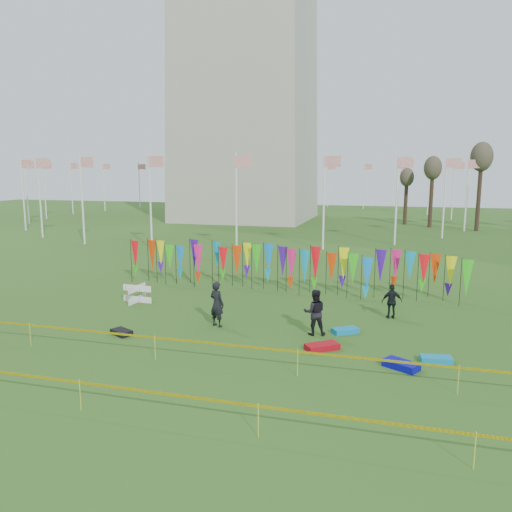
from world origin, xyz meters
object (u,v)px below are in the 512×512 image
(person_mid, at_px, (315,312))
(kite_bag_black, at_px, (122,332))
(box_kite, at_px, (137,294))
(kite_bag_red, at_px, (322,347))
(kite_bag_turquoise, at_px, (345,331))
(kite_bag_teal, at_px, (436,359))
(person_right, at_px, (392,301))
(kite_bag_blue, at_px, (401,365))
(person_left, at_px, (217,304))

(person_mid, height_order, kite_bag_black, person_mid)
(box_kite, xyz_separation_m, kite_bag_red, (9.93, -4.15, -0.34))
(box_kite, height_order, kite_bag_turquoise, box_kite)
(kite_bag_turquoise, relative_size, kite_bag_red, 0.85)
(kite_bag_red, xyz_separation_m, kite_bag_teal, (3.98, -0.12, -0.01))
(person_mid, relative_size, kite_bag_teal, 1.77)
(kite_bag_red, bearing_deg, box_kite, 157.32)
(person_mid, xyz_separation_m, kite_bag_turquoise, (1.19, 0.52, -0.83))
(person_right, bearing_deg, box_kite, -12.31)
(box_kite, xyz_separation_m, kite_bag_blue, (12.74, -5.19, -0.33))
(kite_bag_teal, bearing_deg, person_left, 168.73)
(kite_bag_turquoise, xyz_separation_m, kite_bag_black, (-8.66, -2.69, -0.00))
(kite_bag_blue, distance_m, kite_bag_teal, 1.48)
(person_left, bearing_deg, kite_bag_blue, -177.39)
(person_right, bearing_deg, kite_bag_black, 11.70)
(person_left, relative_size, person_right, 1.25)
(box_kite, height_order, person_right, person_right)
(person_left, xyz_separation_m, kite_bag_teal, (8.70, -1.73, -0.87))
(kite_bag_blue, xyz_separation_m, kite_bag_teal, (1.16, 0.91, -0.02))
(box_kite, bearing_deg, kite_bag_teal, -17.08)
(box_kite, relative_size, kite_bag_black, 1.01)
(kite_bag_blue, relative_size, kite_bag_red, 0.92)
(kite_bag_blue, bearing_deg, kite_bag_red, 159.76)
(person_mid, distance_m, kite_bag_turquoise, 1.54)
(person_left, distance_m, kite_bag_teal, 8.91)
(kite_bag_red, bearing_deg, kite_bag_black, -176.26)
(kite_bag_red, height_order, kite_bag_black, kite_bag_red)
(box_kite, bearing_deg, person_right, 3.23)
(kite_bag_turquoise, relative_size, kite_bag_blue, 0.92)
(box_kite, xyz_separation_m, person_left, (5.20, -2.54, 0.52))
(person_mid, xyz_separation_m, kite_bag_black, (-7.48, -2.17, -0.83))
(person_left, xyz_separation_m, kite_bag_turquoise, (5.35, 0.55, -0.86))
(box_kite, height_order, person_mid, person_mid)
(kite_bag_turquoise, height_order, kite_bag_red, kite_bag_red)
(person_right, relative_size, kite_bag_turquoise, 1.48)
(kite_bag_teal, bearing_deg, person_right, 107.67)
(person_left, height_order, kite_bag_blue, person_left)
(kite_bag_black, bearing_deg, kite_bag_blue, -2.70)
(kite_bag_turquoise, bearing_deg, kite_bag_red, -106.15)
(person_right, relative_size, kite_bag_red, 1.25)
(kite_bag_turquoise, distance_m, kite_bag_teal, 4.06)
(person_mid, relative_size, kite_bag_red, 1.50)
(person_right, xyz_separation_m, kite_bag_black, (-10.43, -5.37, -0.67))
(kite_bag_teal, bearing_deg, kite_bag_black, -178.08)
(person_mid, bearing_deg, person_right, -147.66)
(kite_bag_blue, bearing_deg, kite_bag_teal, 38.12)
(kite_bag_turquoise, relative_size, kite_bag_teal, 1.00)
(kite_bag_blue, height_order, kite_bag_black, kite_bag_blue)
(kite_bag_blue, bearing_deg, kite_bag_black, 177.30)
(person_mid, distance_m, kite_bag_blue, 4.38)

